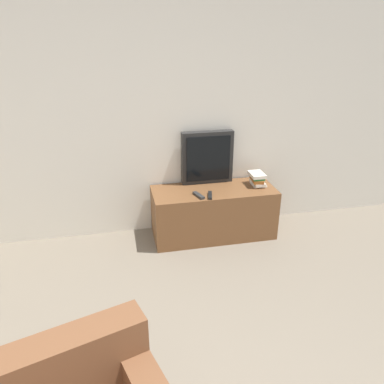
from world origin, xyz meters
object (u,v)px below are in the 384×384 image
Objects in this scene: tv_stand at (213,212)px; television at (207,158)px; remote_on_stand at (210,195)px; remote_secondary at (199,195)px; book_stack at (257,179)px.

tv_stand is 0.57m from television.
remote_on_stand is at bearing -99.31° from television.
tv_stand is 0.36m from remote_secondary.
remote_on_stand is 0.11m from remote_secondary.
book_stack is 0.57m from remote_on_stand.
television is at bearing 159.42° from book_stack.
television is at bearing 80.69° from remote_on_stand.
tv_stand is 2.28× the size of television.
television is (-0.02, 0.20, 0.53)m from tv_stand.
tv_stand is at bearing 62.40° from remote_on_stand.
tv_stand is at bearing -83.45° from television.
remote_on_stand is at bearing -11.33° from remote_secondary.
television is 0.46m from remote_secondary.
book_stack is 1.32× the size of remote_on_stand.
television is 0.44m from remote_on_stand.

